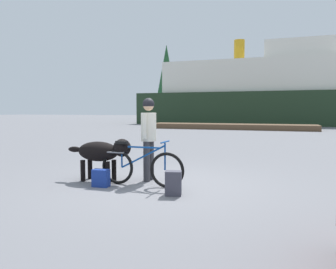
# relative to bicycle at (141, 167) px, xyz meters

# --- Properties ---
(ground_plane) EXTENTS (160.00, 160.00, 0.00)m
(ground_plane) POSITION_rel_bicycle_xyz_m (0.30, 0.20, -0.38)
(ground_plane) COLOR slate
(bicycle) EXTENTS (1.75, 0.44, 0.90)m
(bicycle) POSITION_rel_bicycle_xyz_m (0.00, 0.00, 0.00)
(bicycle) COLOR black
(bicycle) RESTS_ON ground_plane
(person_cyclist) EXTENTS (0.32, 0.53, 1.74)m
(person_cyclist) POSITION_rel_bicycle_xyz_m (-0.05, 0.52, 0.67)
(person_cyclist) COLOR #333338
(person_cyclist) RESTS_ON ground_plane
(dog) EXTENTS (1.48, 0.49, 0.90)m
(dog) POSITION_rel_bicycle_xyz_m (-0.93, 0.12, 0.24)
(dog) COLOR black
(dog) RESTS_ON ground_plane
(backpack) EXTENTS (0.32, 0.26, 0.43)m
(backpack) POSITION_rel_bicycle_xyz_m (0.83, -0.45, -0.16)
(backpack) COLOR #3F3F4C
(backpack) RESTS_ON ground_plane
(handbag_pannier) EXTENTS (0.33, 0.21, 0.34)m
(handbag_pannier) POSITION_rel_bicycle_xyz_m (-0.71, -0.32, -0.21)
(handbag_pannier) COLOR navy
(handbag_pannier) RESTS_ON ground_plane
(dock_pier) EXTENTS (12.68, 2.42, 0.40)m
(dock_pier) POSITION_rel_bicycle_xyz_m (-1.30, 19.91, -0.18)
(dock_pier) COLOR brown
(dock_pier) RESTS_ON ground_plane
(ferry_boat) EXTENTS (26.69, 7.96, 8.85)m
(ferry_boat) POSITION_rel_bicycle_xyz_m (1.27, 29.85, 2.75)
(ferry_boat) COLOR #1E331E
(ferry_boat) RESTS_ON ground_plane
(sailboat_moored) EXTENTS (7.44, 2.08, 7.90)m
(sailboat_moored) POSITION_rel_bicycle_xyz_m (5.43, 31.32, 0.12)
(sailboat_moored) COLOR silver
(sailboat_moored) RESTS_ON ground_plane
(pine_tree_far_left) EXTENTS (3.62, 3.62, 12.64)m
(pine_tree_far_left) POSITION_rel_bicycle_xyz_m (-16.68, 47.68, 7.34)
(pine_tree_far_left) COLOR #4C331E
(pine_tree_far_left) RESTS_ON ground_plane
(pine_tree_center) EXTENTS (3.68, 3.68, 11.41)m
(pine_tree_center) POSITION_rel_bicycle_xyz_m (1.28, 47.82, 6.32)
(pine_tree_center) COLOR #4C331E
(pine_tree_center) RESTS_ON ground_plane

